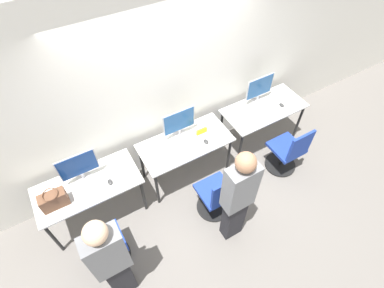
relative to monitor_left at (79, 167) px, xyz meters
The scene contains 21 objects.
ground_plane 1.75m from the monitor_left, 17.03° to the right, with size 20.00×20.00×0.00m, color slate.
wall_back 1.49m from the monitor_left, 12.86° to the left, with size 12.00×0.05×2.80m.
desk_left 0.34m from the monitor_left, 90.00° to the right, with size 1.29×0.62×0.73m.
monitor_left is the anchor object (origin of this frame).
keyboard_left 0.32m from the monitor_left, 90.00° to the right, with size 0.38×0.13×0.02m.
mouse_left 0.41m from the monitor_left, 40.88° to the right, with size 0.06×0.09×0.03m.
office_chair_left 1.03m from the monitor_left, 94.90° to the right, with size 0.48×0.48×0.91m.
person_left 1.21m from the monitor_left, 92.36° to the right, with size 0.36×0.22×1.64m.
desk_center 1.43m from the monitor_left, ahead, with size 1.29×0.62×0.73m.
monitor_center 1.39m from the monitor_left, ahead, with size 0.47×0.20×0.45m.
keyboard_center 1.43m from the monitor_left, 10.12° to the right, with size 0.38×0.13×0.02m.
mouse_center 1.67m from the monitor_left, ahead, with size 0.06×0.09×0.03m.
office_chair_center 1.79m from the monitor_left, 31.88° to the right, with size 0.48×0.48×0.91m.
person_center 1.91m from the monitor_left, 41.20° to the right, with size 0.36×0.22×1.67m.
desk_right 2.80m from the monitor_left, ahead, with size 1.29×0.62×0.73m.
monitor_right 2.78m from the monitor_left, ahead, with size 0.47×0.20×0.45m.
keyboard_right 2.80m from the monitor_left, ahead, with size 0.38×0.13×0.02m.
mouse_right 3.05m from the monitor_left, ahead, with size 0.06×0.09×0.03m.
office_chair_right 2.93m from the monitor_left, 16.13° to the right, with size 0.48×0.48×0.91m.
handbag 0.46m from the monitor_left, 151.47° to the right, with size 0.30×0.18×0.25m.
placard_center 1.69m from the monitor_left, ahead, with size 0.16×0.03×0.08m.
Camera 1 is at (-1.26, -2.06, 3.87)m, focal length 28.00 mm.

